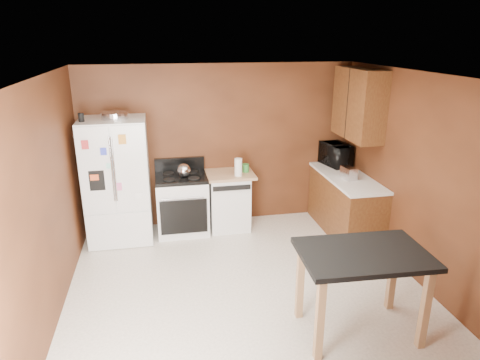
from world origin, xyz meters
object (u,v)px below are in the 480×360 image
object	(u,v)px
green_canister	(245,168)
island	(363,265)
pen_cup	(81,117)
paper_towel	(238,167)
toaster	(349,173)
microwave	(334,155)
gas_range	(182,203)
kettle	(184,170)
dishwasher	(229,200)
refrigerator	(118,181)
roasting_pan	(115,115)

from	to	relation	value
green_canister	island	world-z (taller)	green_canister
pen_cup	paper_towel	size ratio (longest dim) A/B	0.43
paper_towel	green_canister	distance (m)	0.23
toaster	microwave	size ratio (longest dim) A/B	0.41
gas_range	island	size ratio (longest dim) A/B	0.87
paper_towel	island	bearing A→B (deg)	-74.10
kettle	island	world-z (taller)	kettle
green_canister	dishwasher	world-z (taller)	green_canister
kettle	dishwasher	world-z (taller)	kettle
paper_towel	gas_range	bearing A→B (deg)	171.87
toaster	island	size ratio (longest dim) A/B	0.19
gas_range	microwave	bearing A→B (deg)	3.03
dishwasher	island	distance (m)	2.89
pen_cup	kettle	size ratio (longest dim) A/B	0.57
paper_towel	dishwasher	bearing A→B (deg)	131.52
pen_cup	toaster	world-z (taller)	pen_cup
pen_cup	refrigerator	xyz separation A→B (m)	(0.37, 0.13, -0.96)
island	paper_towel	bearing A→B (deg)	105.90
toaster	gas_range	xyz separation A→B (m)	(-2.40, 0.60, -0.53)
paper_towel	toaster	distance (m)	1.62
pen_cup	paper_towel	xyz separation A→B (m)	(2.13, 0.07, -0.83)
kettle	microwave	world-z (taller)	microwave
green_canister	refrigerator	size ratio (longest dim) A/B	0.07
roasting_pan	gas_range	xyz separation A→B (m)	(0.86, 0.06, -1.38)
roasting_pan	gas_range	bearing A→B (deg)	3.97
pen_cup	toaster	xyz separation A→B (m)	(3.68, -0.41, -0.87)
gas_range	island	xyz separation A→B (m)	(1.59, -2.72, 0.31)
pen_cup	paper_towel	bearing A→B (deg)	1.77
microwave	gas_range	xyz separation A→B (m)	(-2.48, -0.13, -0.60)
pen_cup	kettle	distance (m)	1.58
microwave	toaster	bearing A→B (deg)	160.99
kettle	island	xyz separation A→B (m)	(1.54, -2.66, -0.23)
roasting_pan	green_canister	size ratio (longest dim) A/B	3.03
microwave	paper_towel	bearing A→B (deg)	86.06
paper_towel	microwave	bearing A→B (deg)	8.82
refrigerator	gas_range	size ratio (longest dim) A/B	1.64
paper_towel	roasting_pan	bearing A→B (deg)	177.95
green_canister	paper_towel	bearing A→B (deg)	-130.35
pen_cup	island	xyz separation A→B (m)	(2.87, -2.53, -1.09)
pen_cup	gas_range	distance (m)	1.90
gas_range	dishwasher	world-z (taller)	gas_range
roasting_pan	paper_towel	xyz separation A→B (m)	(1.71, -0.06, -0.82)
toaster	gas_range	distance (m)	2.52
roasting_pan	paper_towel	bearing A→B (deg)	-2.05
pen_cup	microwave	xyz separation A→B (m)	(3.76, 0.32, -0.79)
paper_towel	refrigerator	bearing A→B (deg)	178.02
pen_cup	dishwasher	world-z (taller)	pen_cup
paper_towel	green_canister	xyz separation A→B (m)	(0.14, 0.17, -0.07)
pen_cup	gas_range	size ratio (longest dim) A/B	0.10
island	pen_cup	bearing A→B (deg)	138.59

